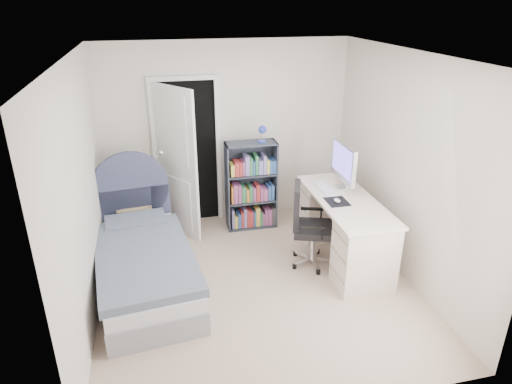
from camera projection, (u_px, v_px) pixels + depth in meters
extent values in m
cube|color=tan|center=(256.00, 285.00, 5.19)|extent=(3.40, 3.60, 0.05)
cube|color=white|center=(255.00, 52.00, 4.18)|extent=(3.40, 3.60, 0.05)
cube|color=silver|center=(226.00, 133.00, 6.31)|extent=(3.40, 0.05, 2.50)
cube|color=silver|center=(317.00, 281.00, 3.05)|extent=(3.40, 0.05, 2.50)
cube|color=silver|center=(79.00, 197.00, 4.32)|extent=(0.05, 3.60, 2.50)
cube|color=silver|center=(407.00, 168.00, 5.04)|extent=(0.05, 3.60, 2.50)
cube|color=black|center=(187.00, 154.00, 6.27)|extent=(0.80, 0.01, 2.00)
cube|color=white|center=(156.00, 157.00, 6.16)|extent=(0.06, 0.06, 2.00)
cube|color=white|center=(219.00, 152.00, 6.34)|extent=(0.06, 0.06, 2.00)
cube|color=white|center=(183.00, 78.00, 5.84)|extent=(0.92, 0.06, 0.06)
cube|color=white|center=(176.00, 163.00, 5.92)|extent=(0.48, 0.68, 2.00)
cube|color=gray|center=(146.00, 278.00, 5.04)|extent=(1.17, 2.09, 0.26)
cube|color=silver|center=(144.00, 262.00, 4.97)|extent=(1.15, 2.05, 0.16)
cube|color=slate|center=(145.00, 258.00, 4.83)|extent=(1.17, 1.80, 0.10)
cube|color=slate|center=(136.00, 223.00, 5.53)|extent=(0.75, 0.48, 0.12)
cube|color=#3C415D|center=(134.00, 217.00, 5.84)|extent=(0.95, 0.17, 0.80)
cylinder|color=#3C415D|center=(131.00, 188.00, 5.68)|extent=(0.95, 0.17, 0.95)
cylinder|color=tan|center=(121.00, 229.00, 5.80)|extent=(0.04, 0.04, 0.54)
cylinder|color=tan|center=(122.00, 216.00, 6.14)|extent=(0.04, 0.04, 0.54)
cylinder|color=tan|center=(151.00, 226.00, 5.88)|extent=(0.04, 0.04, 0.54)
cylinder|color=tan|center=(151.00, 214.00, 6.21)|extent=(0.04, 0.04, 0.54)
cube|color=tan|center=(134.00, 204.00, 5.91)|extent=(0.43, 0.43, 0.03)
cube|color=tan|center=(137.00, 226.00, 6.04)|extent=(0.39, 0.39, 0.02)
cube|color=#B24C33|center=(130.00, 202.00, 5.88)|extent=(0.17, 0.24, 0.03)
cube|color=#3F598C|center=(130.00, 200.00, 5.87)|extent=(0.16, 0.23, 0.03)
cube|color=#D8CC7F|center=(129.00, 198.00, 5.86)|extent=(0.15, 0.22, 0.03)
cylinder|color=silver|center=(164.00, 235.00, 6.18)|extent=(0.18, 0.18, 0.02)
cylinder|color=silver|center=(161.00, 195.00, 5.94)|extent=(0.01, 0.01, 1.22)
sphere|color=silver|center=(161.00, 153.00, 5.69)|extent=(0.07, 0.07, 0.07)
cube|color=#313843|center=(227.00, 188.00, 6.17)|extent=(0.02, 0.29, 1.22)
cube|color=#313843|center=(275.00, 183.00, 6.30)|extent=(0.02, 0.29, 1.22)
cube|color=#313843|center=(251.00, 143.00, 6.00)|extent=(0.69, 0.29, 0.02)
cube|color=#313843|center=(251.00, 225.00, 6.47)|extent=(0.69, 0.29, 0.02)
cube|color=#313843|center=(249.00, 182.00, 6.36)|extent=(0.69, 0.01, 1.22)
cube|color=#313843|center=(251.00, 200.00, 6.32)|extent=(0.65, 0.27, 0.02)
cube|color=#313843|center=(251.00, 174.00, 6.17)|extent=(0.65, 0.27, 0.02)
cylinder|color=#2939B2|center=(262.00, 141.00, 6.02)|extent=(0.12, 0.12, 0.02)
cylinder|color=silver|center=(262.00, 135.00, 5.99)|extent=(0.02, 0.02, 0.16)
sphere|color=#2939B2|center=(262.00, 130.00, 5.93)|extent=(0.11, 0.11, 0.11)
cube|color=#7F72B2|center=(232.00, 217.00, 6.34)|extent=(0.03, 0.21, 0.27)
cube|color=#D8BF4C|center=(235.00, 220.00, 6.37)|extent=(0.04, 0.21, 0.18)
cube|color=#335999|center=(238.00, 219.00, 6.37)|extent=(0.04, 0.21, 0.20)
cube|color=#B23333|center=(242.00, 218.00, 6.37)|extent=(0.03, 0.21, 0.22)
cube|color=#7F72B2|center=(244.00, 216.00, 6.37)|extent=(0.04, 0.21, 0.27)
cube|color=#B23333|center=(247.00, 217.00, 6.39)|extent=(0.03, 0.21, 0.24)
cube|color=#B23333|center=(250.00, 217.00, 6.40)|extent=(0.05, 0.21, 0.23)
cube|color=#335999|center=(253.00, 217.00, 6.41)|extent=(0.03, 0.21, 0.22)
cube|color=#D8BF4C|center=(257.00, 215.00, 6.41)|extent=(0.06, 0.21, 0.27)
cube|color=#337F4C|center=(260.00, 217.00, 6.44)|extent=(0.03, 0.21, 0.20)
cube|color=#994C7F|center=(262.00, 217.00, 6.45)|extent=(0.03, 0.21, 0.18)
cube|color=#994C7F|center=(265.00, 215.00, 6.44)|extent=(0.04, 0.21, 0.24)
cube|color=#994C7F|center=(269.00, 215.00, 6.45)|extent=(0.05, 0.21, 0.23)
cube|color=#3F3F3F|center=(272.00, 214.00, 6.46)|extent=(0.05, 0.21, 0.25)
cube|color=orange|center=(231.00, 193.00, 6.19)|extent=(0.02, 0.21, 0.24)
cube|color=#994C7F|center=(235.00, 192.00, 6.20)|extent=(0.06, 0.21, 0.26)
cube|color=#994C7F|center=(239.00, 193.00, 6.21)|extent=(0.04, 0.21, 0.25)
cube|color=#337F4C|center=(243.00, 193.00, 6.23)|extent=(0.06, 0.21, 0.22)
cube|color=orange|center=(247.00, 194.00, 6.25)|extent=(0.04, 0.21, 0.18)
cube|color=#337F4C|center=(250.00, 193.00, 6.25)|extent=(0.04, 0.21, 0.21)
cube|color=#994C7F|center=(253.00, 193.00, 6.26)|extent=(0.04, 0.21, 0.20)
cube|color=#B23333|center=(257.00, 192.00, 6.27)|extent=(0.05, 0.21, 0.22)
cube|color=#994C7F|center=(260.00, 193.00, 6.29)|extent=(0.04, 0.21, 0.18)
cube|color=#994C7F|center=(264.00, 193.00, 6.30)|extent=(0.06, 0.21, 0.17)
cube|color=#335999|center=(268.00, 191.00, 6.31)|extent=(0.04, 0.21, 0.20)
cube|color=#335999|center=(271.00, 191.00, 6.31)|extent=(0.04, 0.21, 0.21)
cube|color=#D8BF4C|center=(232.00, 169.00, 6.05)|extent=(0.05, 0.21, 0.16)
cube|color=#B23333|center=(236.00, 168.00, 6.06)|extent=(0.06, 0.21, 0.19)
cube|color=#B23333|center=(240.00, 168.00, 6.07)|extent=(0.04, 0.21, 0.18)
cube|color=#994C7F|center=(243.00, 167.00, 6.08)|extent=(0.02, 0.21, 0.19)
cube|color=#7F72B2|center=(246.00, 164.00, 6.08)|extent=(0.06, 0.21, 0.26)
cube|color=#337F4C|center=(250.00, 165.00, 6.09)|extent=(0.04, 0.21, 0.24)
cube|color=#335999|center=(253.00, 166.00, 6.11)|extent=(0.03, 0.21, 0.19)
cube|color=#337F4C|center=(255.00, 164.00, 6.10)|extent=(0.04, 0.21, 0.26)
cube|color=#7F72B2|center=(259.00, 166.00, 6.13)|extent=(0.06, 0.21, 0.19)
cube|color=#7F72B2|center=(263.00, 163.00, 6.13)|extent=(0.04, 0.21, 0.25)
cube|color=#D8BF4C|center=(267.00, 165.00, 6.15)|extent=(0.04, 0.21, 0.19)
cube|color=#335999|center=(270.00, 166.00, 6.16)|extent=(0.03, 0.21, 0.17)
cube|color=#335999|center=(273.00, 165.00, 6.17)|extent=(0.06, 0.21, 0.18)
cube|color=#F0DCC9|center=(346.00, 200.00, 5.34)|extent=(0.67, 1.67, 0.03)
cube|color=#F0DCC9|center=(365.00, 256.00, 4.98)|extent=(0.62, 0.45, 0.78)
cube|color=#F0DCC9|center=(325.00, 210.00, 6.03)|extent=(0.62, 0.45, 0.78)
cube|color=silver|center=(343.00, 187.00, 5.66)|extent=(0.18, 0.18, 0.01)
cube|color=silver|center=(347.00, 177.00, 5.61)|extent=(0.03, 0.07, 0.25)
cube|color=silver|center=(344.00, 162.00, 5.52)|extent=(0.05, 0.62, 0.45)
cube|color=#5A51C6|center=(342.00, 160.00, 5.51)|extent=(0.00, 0.56, 0.36)
cube|color=white|center=(325.00, 188.00, 5.61)|extent=(0.14, 0.45, 0.02)
cube|color=black|center=(337.00, 202.00, 5.26)|extent=(0.25, 0.29, 0.00)
ellipsoid|color=white|center=(337.00, 200.00, 5.25)|extent=(0.07, 0.11, 0.03)
cube|color=silver|center=(322.00, 259.00, 5.54)|extent=(0.26, 0.12, 0.02)
cylinder|color=black|center=(332.00, 262.00, 5.54)|extent=(0.07, 0.07, 0.06)
cube|color=silver|center=(315.00, 254.00, 5.66)|extent=(0.19, 0.23, 0.02)
cylinder|color=black|center=(318.00, 251.00, 5.77)|extent=(0.07, 0.07, 0.06)
cube|color=silver|center=(303.00, 255.00, 5.63)|extent=(0.18, 0.23, 0.02)
cylinder|color=black|center=(295.00, 254.00, 5.72)|extent=(0.07, 0.07, 0.06)
cube|color=silver|center=(303.00, 262.00, 5.49)|extent=(0.26, 0.11, 0.02)
cylinder|color=black|center=(294.00, 266.00, 5.45)|extent=(0.07, 0.07, 0.06)
cube|color=silver|center=(315.00, 264.00, 5.44)|extent=(0.04, 0.26, 0.02)
cylinder|color=black|center=(318.00, 272.00, 5.34)|extent=(0.07, 0.07, 0.06)
cylinder|color=silver|center=(312.00, 245.00, 5.47)|extent=(0.06, 0.06, 0.39)
cube|color=black|center=(313.00, 229.00, 5.39)|extent=(0.57, 0.57, 0.08)
cube|color=black|center=(297.00, 205.00, 5.29)|extent=(0.20, 0.41, 0.51)
cube|color=black|center=(312.00, 227.00, 5.11)|extent=(0.28, 0.13, 0.03)
cube|color=black|center=(312.00, 209.00, 5.55)|extent=(0.28, 0.13, 0.03)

